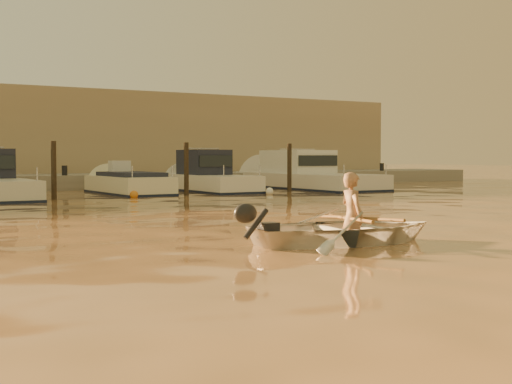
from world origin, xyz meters
TOP-DOWN VIEW (x-y plane):
  - ground_plane at (0.00, 0.00)m, footprint 160.00×160.00m
  - dinghy at (0.73, -0.88)m, footprint 3.70×2.88m
  - person at (0.82, -0.90)m, footprint 0.44×0.60m
  - outboard_motor at (-0.76, -0.66)m, footprint 0.95×0.53m
  - oar_port at (0.97, -0.92)m, footprint 0.19×2.10m
  - oar_starboard at (0.78, -0.89)m, footprint 0.72×2.01m
  - moored_boat_3 at (3.36, 16.00)m, footprint 1.97×5.73m
  - moored_boat_4 at (6.97, 16.00)m, footprint 2.03×6.33m
  - moored_boat_5 at (12.02, 16.00)m, footprint 2.79×9.17m
  - piling_2 at (-0.20, 13.80)m, footprint 0.18×0.18m
  - piling_3 at (4.80, 13.80)m, footprint 0.18×0.18m
  - piling_4 at (9.50, 13.80)m, footprint 0.18×0.18m
  - fender_d at (2.57, 13.49)m, footprint 0.30×0.30m
  - fender_e at (8.06, 13.06)m, footprint 0.30×0.30m
  - quay at (0.00, 21.50)m, footprint 52.00×4.00m

SIDE VIEW (x-z plane):
  - ground_plane at x=0.00m, z-range 0.00..0.00m
  - fender_d at x=2.57m, z-range -0.05..0.25m
  - fender_e at x=8.06m, z-range -0.05..0.25m
  - quay at x=0.00m, z-range -0.35..0.65m
  - moored_boat_3 at x=3.36m, z-range -0.25..0.70m
  - dinghy at x=0.73m, z-range -0.12..0.58m
  - outboard_motor at x=-0.76m, z-range -0.07..0.63m
  - oar_port at x=0.97m, z-range 0.35..0.49m
  - oar_starboard at x=0.78m, z-range 0.35..0.49m
  - person at x=0.82m, z-range -0.30..1.22m
  - moored_boat_4 at x=6.97m, z-range -0.25..1.50m
  - moored_boat_5 at x=12.02m, z-range -0.25..1.50m
  - piling_2 at x=-0.20m, z-range -0.20..2.00m
  - piling_3 at x=4.80m, z-range -0.20..2.00m
  - piling_4 at x=9.50m, z-range -0.20..2.00m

